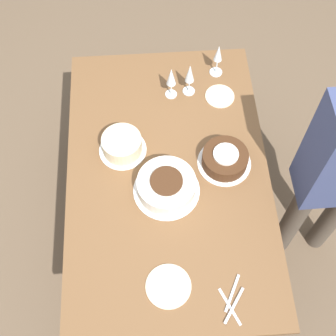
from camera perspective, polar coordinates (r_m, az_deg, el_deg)
name	(u,v)px	position (r m, az deg, el deg)	size (l,w,h in m)	color
ground_plane	(168,232)	(2.94, 0.00, -7.76)	(12.00, 12.00, 0.00)	brown
dining_table	(168,183)	(2.34, 0.00, -1.89)	(1.54, 0.97, 0.77)	brown
cake_center_white	(166,186)	(2.16, -0.19, -2.20)	(0.31, 0.31, 0.10)	white
cake_front_chocolate	(225,159)	(2.25, 6.95, 1.11)	(0.26, 0.26, 0.09)	white
cake_back_decorated	(122,145)	(2.28, -5.62, 2.81)	(0.23, 0.23, 0.10)	white
wine_glass_near	(190,75)	(2.42, 2.67, 11.31)	(0.06, 0.06, 0.20)	silver
wine_glass_far	(171,78)	(2.40, 0.39, 10.93)	(0.06, 0.06, 0.20)	silver
wine_glass_extra	(218,55)	(2.51, 6.12, 13.50)	(0.07, 0.07, 0.20)	silver
dessert_plate_left	(168,286)	(2.04, 0.05, -14.22)	(0.20, 0.20, 0.01)	beige
dessert_plate_right	(220,96)	(2.51, 6.33, 8.69)	(0.15, 0.15, 0.01)	beige
fork_pile	(232,302)	(2.04, 7.81, -15.84)	(0.21, 0.11, 0.01)	silver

